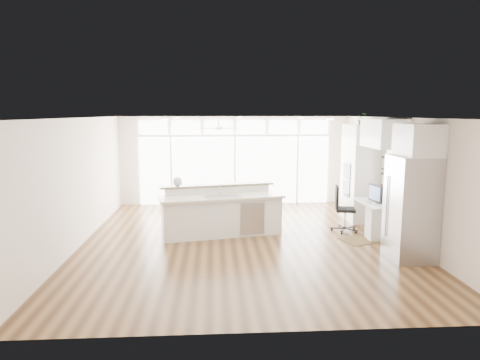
{
  "coord_description": "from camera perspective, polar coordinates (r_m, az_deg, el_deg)",
  "views": [
    {
      "loc": [
        -0.65,
        -9.11,
        2.8
      ],
      "look_at": [
        -0.05,
        0.6,
        1.27
      ],
      "focal_mm": 32.0,
      "sensor_mm": 36.0,
      "label": 1
    }
  ],
  "objects": [
    {
      "name": "upper_cabinets",
      "position": [
        10.16,
        18.63,
        5.93
      ],
      "size": [
        0.64,
        1.3,
        0.64
      ],
      "primitive_type": "cube",
      "color": "white",
      "rests_on": "wall_right"
    },
    {
      "name": "kitchen_island",
      "position": [
        9.88,
        -2.46,
        -4.17
      ],
      "size": [
        2.98,
        1.61,
        1.12
      ],
      "primitive_type": "cube",
      "rotation": [
        0.0,
        0.0,
        0.2
      ],
      "color": "white",
      "rests_on": "floor"
    },
    {
      "name": "monitor",
      "position": [
        10.27,
        17.63,
        -1.69
      ],
      "size": [
        0.18,
        0.54,
        0.44
      ],
      "primitive_type": "cube",
      "rotation": [
        0.0,
        0.0,
        0.17
      ],
      "color": "black",
      "rests_on": "desk_nook"
    },
    {
      "name": "ceiling",
      "position": [
        9.13,
        0.53,
        8.31
      ],
      "size": [
        7.0,
        8.0,
        0.02
      ],
      "primitive_type": "cube",
      "color": "silver",
      "rests_on": "wall_back"
    },
    {
      "name": "potted_plant",
      "position": [
        11.56,
        15.89,
        7.67
      ],
      "size": [
        0.31,
        0.33,
        0.23
      ],
      "primitive_type": "imported",
      "rotation": [
        0.0,
        0.0,
        0.16
      ],
      "color": "#2E622A",
      "rests_on": "oven_cabinet"
    },
    {
      "name": "wall_front",
      "position": [
        5.35,
        3.57,
        -6.8
      ],
      "size": [
        7.0,
        0.04,
        2.7
      ],
      "primitive_type": "cube",
      "color": "white",
      "rests_on": "floor"
    },
    {
      "name": "recessed_lights",
      "position": [
        9.33,
        0.44,
        8.2
      ],
      "size": [
        3.4,
        3.0,
        0.02
      ],
      "primitive_type": "cube",
      "color": "white",
      "rests_on": "ceiling"
    },
    {
      "name": "desk_nook",
      "position": [
        10.42,
        17.89,
        -4.94
      ],
      "size": [
        0.72,
        1.3,
        0.76
      ],
      "primitive_type": "cube",
      "color": "white",
      "rests_on": "floor"
    },
    {
      "name": "transom_row",
      "position": [
        13.07,
        -0.71,
        7.08
      ],
      "size": [
        5.9,
        0.06,
        0.4
      ],
      "primitive_type": "cube",
      "color": "white",
      "rests_on": "wall_back"
    },
    {
      "name": "oven_cabinet",
      "position": [
        11.66,
        15.61,
        0.96
      ],
      "size": [
        0.64,
        1.2,
        2.5
      ],
      "primitive_type": "cube",
      "color": "white",
      "rests_on": "floor"
    },
    {
      "name": "framed_photos",
      "position": [
        10.92,
        18.58,
        1.1
      ],
      "size": [
        0.06,
        0.22,
        0.8
      ],
      "primitive_type": "cube",
      "color": "black",
      "rests_on": "wall_right"
    },
    {
      "name": "wall_right",
      "position": [
        10.11,
        20.72,
        0.1
      ],
      "size": [
        0.04,
        8.0,
        2.7
      ],
      "primitive_type": "cube",
      "color": "white",
      "rests_on": "floor"
    },
    {
      "name": "fishbowl",
      "position": [
        9.98,
        -8.32,
        -0.2
      ],
      "size": [
        0.23,
        0.23,
        0.22
      ],
      "primitive_type": "sphere",
      "rotation": [
        0.0,
        0.0,
        0.05
      ],
      "color": "silver",
      "rests_on": "kitchen_island"
    },
    {
      "name": "wall_back",
      "position": [
        13.2,
        -0.71,
        2.62
      ],
      "size": [
        7.0,
        0.04,
        2.7
      ],
      "primitive_type": "cube",
      "color": "white",
      "rests_on": "floor"
    },
    {
      "name": "floor",
      "position": [
        9.55,
        0.5,
        -8.18
      ],
      "size": [
        7.0,
        8.0,
        0.02
      ],
      "primitive_type": "cube",
      "color": "#442A15",
      "rests_on": "ground"
    },
    {
      "name": "fridge_cabinet",
      "position": [
        8.66,
        22.71,
        4.94
      ],
      "size": [
        0.64,
        0.9,
        0.6
      ],
      "primitive_type": "cube",
      "color": "white",
      "rests_on": "wall_right"
    },
    {
      "name": "keyboard",
      "position": [
        10.25,
        16.69,
        -2.89
      ],
      "size": [
        0.14,
        0.3,
        0.01
      ],
      "primitive_type": "cube",
      "rotation": [
        0.0,
        0.0,
        -0.12
      ],
      "color": "silver",
      "rests_on": "desk_nook"
    },
    {
      "name": "ceiling_fan",
      "position": [
        11.91,
        -2.86,
        7.38
      ],
      "size": [
        1.16,
        1.16,
        0.32
      ],
      "primitive_type": "cube",
      "color": "white",
      "rests_on": "ceiling"
    },
    {
      "name": "office_chair",
      "position": [
        10.46,
        13.87,
        -3.79
      ],
      "size": [
        0.66,
        0.62,
        1.09
      ],
      "primitive_type": "cube",
      "rotation": [
        0.0,
        0.0,
        -0.2
      ],
      "color": "black",
      "rests_on": "floor"
    },
    {
      "name": "rug",
      "position": [
        9.99,
        16.01,
        -7.67
      ],
      "size": [
        1.08,
        0.92,
        0.01
      ],
      "primitive_type": "cube",
      "rotation": [
        0.0,
        0.0,
        0.33
      ],
      "color": "#322310",
      "rests_on": "floor"
    },
    {
      "name": "glass_wall",
      "position": [
        13.18,
        -0.7,
        1.29
      ],
      "size": [
        5.8,
        0.06,
        2.08
      ],
      "primitive_type": "cube",
      "color": "white",
      "rests_on": "wall_back"
    },
    {
      "name": "wall_left",
      "position": [
        9.65,
        -20.69,
        -0.29
      ],
      "size": [
        0.04,
        8.0,
        2.7
      ],
      "primitive_type": "cube",
      "color": "white",
      "rests_on": "floor"
    },
    {
      "name": "refrigerator",
      "position": [
        8.8,
        21.85,
        -3.51
      ],
      "size": [
        0.76,
        0.9,
        2.0
      ],
      "primitive_type": "cube",
      "color": "#A5A6AA",
      "rests_on": "floor"
    },
    {
      "name": "desk_window",
      "position": [
        10.34,
        19.9,
        1.45
      ],
      "size": [
        0.04,
        0.85,
        0.85
      ],
      "primitive_type": "cube",
      "color": "silver",
      "rests_on": "wall_right"
    }
  ]
}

